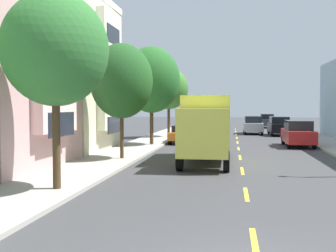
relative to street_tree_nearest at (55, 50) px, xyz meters
name	(u,v)px	position (x,y,z in m)	size (l,w,h in m)	color
ground_plane	(237,140)	(6.40, 23.74, -4.86)	(160.00, 160.00, 0.00)	#38383A
sidewalk_left	(155,140)	(-0.70, 21.74, -4.79)	(3.20, 120.00, 0.14)	#A39E93
sidewalk_right	(325,142)	(13.50, 21.74, -4.79)	(3.20, 120.00, 0.14)	#A39E93
lane_centerline_dashes	(238,145)	(6.40, 18.24, -4.85)	(0.14, 47.20, 0.01)	yellow
townhouse_third_cream	(26,78)	(-7.91, 12.71, 0.04)	(12.04, 8.07, 10.19)	beige
street_tree_nearest	(55,50)	(0.00, 0.00, 0.00)	(3.60, 3.60, 6.66)	#47331E
street_tree_second	(122,81)	(0.00, 8.33, -0.53)	(3.39, 3.39, 6.23)	#47331E
street_tree_third	(152,80)	(0.00, 16.67, 0.08)	(4.24, 4.24, 7.27)	#47331E
street_tree_farthest	(169,89)	(0.00, 25.00, -0.21)	(3.72, 3.72, 6.47)	#47331E
delivery_box_truck	(207,125)	(4.60, 8.63, -2.89)	(2.46, 7.94, 3.50)	#D8D84C
parked_suv_red	(298,133)	(10.76, 17.95, -3.87)	(1.99, 4.82, 1.93)	#AD1E1E
parked_suv_black	(279,126)	(10.73, 29.77, -3.87)	(1.97, 4.81, 1.93)	black
parked_sedan_orange	(183,134)	(2.01, 19.60, -4.11)	(1.86, 4.52, 1.43)	orange
parked_sedan_sky	(202,123)	(2.03, 41.11, -4.11)	(1.83, 4.51, 1.43)	#7A9EC6
parked_suv_charcoal	(267,121)	(10.83, 45.51, -3.87)	(2.06, 4.84, 1.93)	#333338
moving_silver_sedan	(253,125)	(8.20, 31.74, -3.87)	(1.95, 4.80, 1.93)	#B2B5BA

